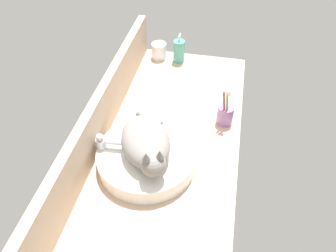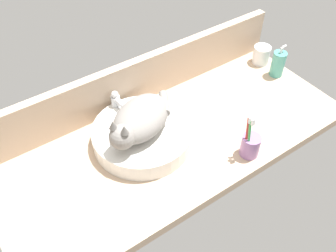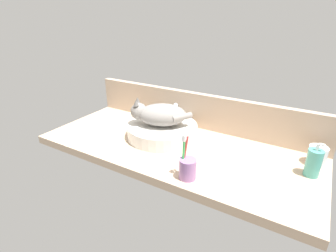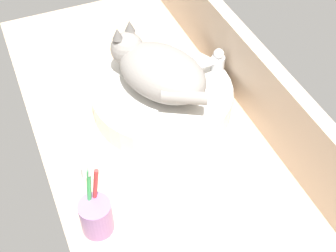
{
  "view_description": "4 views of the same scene",
  "coord_description": "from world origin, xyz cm",
  "px_view_note": "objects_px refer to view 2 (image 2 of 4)",
  "views": [
    {
      "loc": [
        -86.29,
        -18.18,
        97.7
      ],
      "look_at": [
        0.77,
        -0.38,
        9.84
      ],
      "focal_mm": 35.0,
      "sensor_mm": 36.0,
      "label": 1
    },
    {
      "loc": [
        -56.68,
        -77.44,
        104.32
      ],
      "look_at": [
        -3.44,
        -0.63,
        9.11
      ],
      "focal_mm": 40.0,
      "sensor_mm": 36.0,
      "label": 2
    },
    {
      "loc": [
        56.1,
        -100.82,
        61.91
      ],
      "look_at": [
        -3.27,
        -1.31,
        10.29
      ],
      "focal_mm": 28.0,
      "sensor_mm": 36.0,
      "label": 3
    },
    {
      "loc": [
        72.37,
        -28.25,
        88.97
      ],
      "look_at": [
        4.05,
        0.7,
        9.3
      ],
      "focal_mm": 50.0,
      "sensor_mm": 36.0,
      "label": 4
    }
  ],
  "objects_px": {
    "sink_basin": "(142,135)",
    "water_glass": "(261,55)",
    "faucet": "(118,106)",
    "soap_dispenser": "(278,64)",
    "toothbrush_cup": "(250,145)",
    "cat": "(139,120)"
  },
  "relations": [
    {
      "from": "faucet",
      "to": "soap_dispenser",
      "type": "xyz_separation_m",
      "value": [
        0.72,
        -0.15,
        -0.01
      ]
    },
    {
      "from": "faucet",
      "to": "toothbrush_cup",
      "type": "height_order",
      "value": "toothbrush_cup"
    },
    {
      "from": "soap_dispenser",
      "to": "water_glass",
      "type": "height_order",
      "value": "soap_dispenser"
    },
    {
      "from": "toothbrush_cup",
      "to": "water_glass",
      "type": "xyz_separation_m",
      "value": [
        0.44,
        0.38,
        -0.01
      ]
    },
    {
      "from": "sink_basin",
      "to": "water_glass",
      "type": "xyz_separation_m",
      "value": [
        0.72,
        0.11,
        0.0
      ]
    },
    {
      "from": "sink_basin",
      "to": "cat",
      "type": "distance_m",
      "value": 0.09
    },
    {
      "from": "soap_dispenser",
      "to": "cat",
      "type": "bearing_deg",
      "value": -179.03
    },
    {
      "from": "soap_dispenser",
      "to": "toothbrush_cup",
      "type": "bearing_deg",
      "value": -147.19
    },
    {
      "from": "water_glass",
      "to": "toothbrush_cup",
      "type": "bearing_deg",
      "value": -138.68
    },
    {
      "from": "sink_basin",
      "to": "toothbrush_cup",
      "type": "height_order",
      "value": "toothbrush_cup"
    },
    {
      "from": "faucet",
      "to": "soap_dispenser",
      "type": "distance_m",
      "value": 0.74
    },
    {
      "from": "sink_basin",
      "to": "soap_dispenser",
      "type": "xyz_separation_m",
      "value": [
        0.71,
        0.01,
        0.02
      ]
    },
    {
      "from": "sink_basin",
      "to": "faucet",
      "type": "height_order",
      "value": "faucet"
    },
    {
      "from": "cat",
      "to": "water_glass",
      "type": "distance_m",
      "value": 0.75
    },
    {
      "from": "sink_basin",
      "to": "water_glass",
      "type": "height_order",
      "value": "water_glass"
    },
    {
      "from": "toothbrush_cup",
      "to": "cat",
      "type": "bearing_deg",
      "value": 138.57
    },
    {
      "from": "faucet",
      "to": "soap_dispenser",
      "type": "relative_size",
      "value": 0.91
    },
    {
      "from": "toothbrush_cup",
      "to": "water_glass",
      "type": "bearing_deg",
      "value": 41.32
    },
    {
      "from": "sink_basin",
      "to": "soap_dispenser",
      "type": "bearing_deg",
      "value": 0.44
    },
    {
      "from": "faucet",
      "to": "toothbrush_cup",
      "type": "bearing_deg",
      "value": -54.92
    },
    {
      "from": "sink_basin",
      "to": "toothbrush_cup",
      "type": "distance_m",
      "value": 0.39
    },
    {
      "from": "soap_dispenser",
      "to": "water_glass",
      "type": "bearing_deg",
      "value": 84.5
    }
  ]
}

